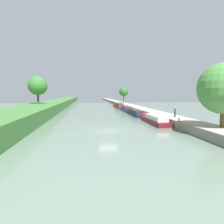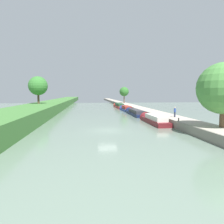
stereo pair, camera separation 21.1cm
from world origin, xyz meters
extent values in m
plane|color=slate|center=(0.00, 0.00, 0.00)|extent=(160.00, 160.00, 0.00)
cube|color=#A89E8E|center=(11.65, 0.00, 0.54)|extent=(3.61, 260.00, 1.08)
cube|color=gray|center=(9.72, 0.00, 0.56)|extent=(0.25, 260.00, 1.13)
cube|color=maroon|center=(8.36, 5.15, 0.35)|extent=(2.11, 9.35, 0.71)
cube|color=silver|center=(8.36, 4.68, 1.08)|extent=(1.73, 6.55, 0.75)
cone|color=maroon|center=(8.36, 10.46, 0.35)|extent=(2.00, 1.27, 2.00)
cube|color=#141E42|center=(8.21, 18.63, 0.28)|extent=(2.12, 11.80, 0.57)
cube|color=#333338|center=(8.21, 18.04, 0.94)|extent=(1.74, 8.26, 0.74)
cone|color=#141E42|center=(8.21, 25.16, 0.28)|extent=(2.01, 1.27, 2.01)
cube|color=#283D93|center=(8.26, 30.36, 0.31)|extent=(2.13, 9.03, 0.63)
cube|color=maroon|center=(8.26, 29.91, 1.03)|extent=(1.74, 6.32, 0.81)
cone|color=#283D93|center=(8.26, 35.52, 0.31)|extent=(2.02, 1.28, 2.02)
cube|color=maroon|center=(8.13, 43.19, 0.35)|extent=(2.05, 13.36, 0.70)
cube|color=#234C2D|center=(8.13, 42.52, 1.14)|extent=(1.68, 9.35, 0.88)
cone|color=maroon|center=(8.13, 50.48, 0.35)|extent=(1.95, 1.23, 1.95)
cylinder|color=brown|center=(12.72, -5.61, 2.51)|extent=(0.56, 0.56, 2.87)
sphere|color=#47843D|center=(12.72, -5.61, 5.57)|extent=(5.91, 5.91, 5.91)
cylinder|color=brown|center=(11.99, 54.41, 2.87)|extent=(0.39, 0.39, 3.58)
sphere|color=#2D6628|center=(11.99, 54.41, 5.68)|extent=(3.73, 3.73, 3.73)
cylinder|color=#4C3828|center=(-15.35, 27.63, 3.96)|extent=(0.52, 0.52, 3.28)
sphere|color=#33702D|center=(-15.35, 27.63, 6.93)|extent=(4.87, 4.87, 4.87)
cylinder|color=#282D42|center=(11.67, 4.88, 1.49)|extent=(0.26, 0.26, 0.82)
cylinder|color=#28428E|center=(11.67, 4.88, 2.21)|extent=(0.34, 0.34, 0.62)
sphere|color=tan|center=(11.67, 4.88, 2.63)|extent=(0.22, 0.22, 0.22)
cylinder|color=black|center=(10.15, 0.11, 1.30)|extent=(0.16, 0.16, 0.45)
cylinder|color=black|center=(10.15, 50.12, 1.30)|extent=(0.16, 0.16, 0.45)
camera|label=1|loc=(-2.83, -27.29, 5.01)|focal=32.79mm
camera|label=2|loc=(-2.62, -27.31, 5.01)|focal=32.79mm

